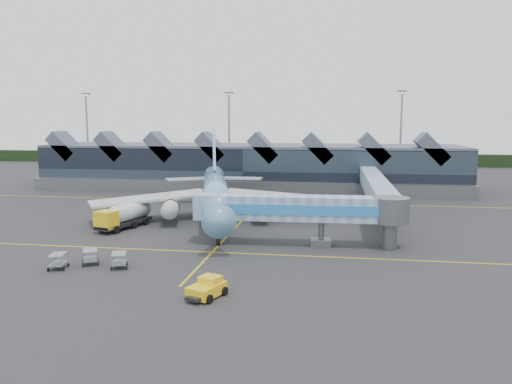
% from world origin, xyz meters
% --- Properties ---
extents(ground, '(260.00, 260.00, 0.00)m').
position_xyz_m(ground, '(0.00, 0.00, 0.00)').
color(ground, '#272629').
rests_on(ground, ground).
extents(taxi_stripes, '(120.00, 60.00, 0.01)m').
position_xyz_m(taxi_stripes, '(0.00, 10.00, 0.01)').
color(taxi_stripes, gold).
rests_on(taxi_stripes, ground).
extents(tree_line_far, '(260.00, 4.00, 4.00)m').
position_xyz_m(tree_line_far, '(0.00, 110.00, 2.00)').
color(tree_line_far, black).
rests_on(tree_line_far, ground).
extents(terminal, '(90.00, 22.25, 12.52)m').
position_xyz_m(terminal, '(-5.07, 47.35, 4.88)').
color(terminal, black).
rests_on(terminal, ground).
extents(light_masts, '(132.40, 42.56, 22.45)m').
position_xyz_m(light_masts, '(21.00, 62.80, 12.49)').
color(light_masts, gray).
rests_on(light_masts, ground).
extents(main_airliner, '(36.15, 42.36, 13.78)m').
position_xyz_m(main_airliner, '(-4.05, 10.74, 4.05)').
color(main_airliner, '#619EC5').
rests_on(main_airliner, ground).
extents(jet_bridge, '(24.98, 4.52, 6.06)m').
position_xyz_m(jet_bridge, '(10.93, -3.31, 4.29)').
color(jet_bridge, '#718CBC').
rests_on(jet_bridge, ground).
extents(fuel_truck, '(4.92, 9.94, 3.33)m').
position_xyz_m(fuel_truck, '(-14.91, 2.78, 1.87)').
color(fuel_truck, black).
rests_on(fuel_truck, ground).
extents(pushback_tug, '(3.29, 4.12, 1.66)m').
position_xyz_m(pushback_tug, '(3.05, -22.07, 0.74)').
color(pushback_tug, yellow).
rests_on(pushback_tug, ground).
extents(baggage_carts, '(7.79, 4.49, 1.51)m').
position_xyz_m(baggage_carts, '(-10.83, -15.44, 0.85)').
color(baggage_carts, gray).
rests_on(baggage_carts, ground).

